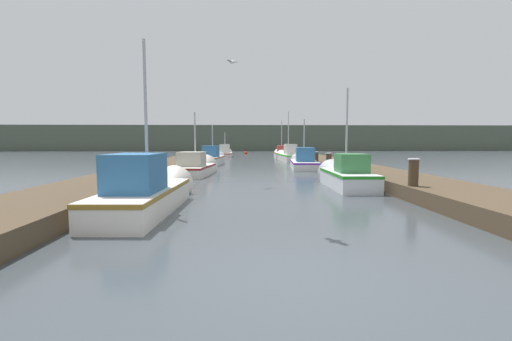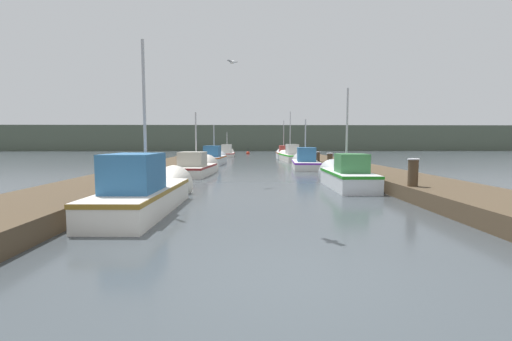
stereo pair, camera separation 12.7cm
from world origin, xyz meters
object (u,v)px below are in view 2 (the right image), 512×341
object	(u,v)px
fishing_boat_6	(283,154)
mooring_piling_1	(330,163)
fishing_boat_0	(149,191)
seagull_lead	(232,62)
fishing_boat_1	(345,176)
fishing_boat_3	(305,162)
fishing_boat_2	(198,167)
fishing_boat_4	(214,158)
channel_buoy	(248,153)
fishing_boat_7	(227,153)
fishing_boat_5	(289,156)
mooring_piling_0	(317,160)
mooring_piling_2	(413,180)

from	to	relation	value
fishing_boat_6	mooring_piling_1	xyz separation A→B (m)	(0.82, -17.85, 0.14)
fishing_boat_0	seagull_lead	world-z (taller)	seagull_lead
fishing_boat_1	fishing_boat_3	bearing A→B (deg)	91.40
fishing_boat_2	mooring_piling_1	size ratio (longest dim) A/B	4.25
fishing_boat_0	fishing_boat_2	bearing A→B (deg)	92.47
fishing_boat_1	fishing_boat_6	size ratio (longest dim) A/B	0.72
fishing_boat_4	mooring_piling_1	xyz separation A→B (m)	(7.39, -7.53, 0.10)
fishing_boat_3	mooring_piling_1	bearing A→B (deg)	-72.36
fishing_boat_6	seagull_lead	bearing A→B (deg)	-98.95
channel_buoy	fishing_boat_7	bearing A→B (deg)	-110.20
fishing_boat_2	fishing_boat_5	size ratio (longest dim) A/B	0.85
fishing_boat_0	fishing_boat_6	xyz separation A→B (m)	(6.65, 28.12, -0.05)
fishing_boat_0	mooring_piling_0	world-z (taller)	fishing_boat_0
mooring_piling_0	fishing_boat_6	bearing A→B (deg)	93.37
fishing_boat_6	fishing_boat_1	bearing A→B (deg)	-87.47
fishing_boat_6	mooring_piling_1	world-z (taller)	fishing_boat_6
mooring_piling_2	seagull_lead	size ratio (longest dim) A/B	2.76
fishing_boat_2	mooring_piling_2	xyz separation A→B (m)	(7.87, -8.68, 0.26)
mooring_piling_2	channel_buoy	distance (m)	38.13
fishing_boat_0	fishing_boat_1	bearing A→B (deg)	35.34
fishing_boat_4	channel_buoy	bearing A→B (deg)	87.34
fishing_boat_4	mooring_piling_1	size ratio (longest dim) A/B	4.10
fishing_boat_2	fishing_boat_4	distance (m)	8.15
fishing_boat_2	mooring_piling_1	bearing A→B (deg)	10.60
seagull_lead	fishing_boat_3	bearing A→B (deg)	-164.61
fishing_boat_1	mooring_piling_1	world-z (taller)	fishing_boat_1
fishing_boat_2	fishing_boat_7	xyz separation A→B (m)	(0.34, 22.28, -0.01)
fishing_boat_7	mooring_piling_0	world-z (taller)	fishing_boat_7
fishing_boat_1	mooring_piling_1	xyz separation A→B (m)	(0.80, 5.90, 0.13)
fishing_boat_0	fishing_boat_5	size ratio (longest dim) A/B	0.95
channel_buoy	fishing_boat_5	bearing A→B (deg)	-76.80
fishing_boat_5	seagull_lead	bearing A→B (deg)	-109.64
fishing_boat_6	mooring_piling_2	distance (m)	27.17
channel_buoy	fishing_boat_3	bearing A→B (deg)	-81.17
seagull_lead	fishing_boat_7	bearing A→B (deg)	-132.28
fishing_boat_6	seagull_lead	distance (m)	23.53
fishing_boat_3	fishing_boat_5	size ratio (longest dim) A/B	0.94
fishing_boat_3	fishing_boat_6	bearing A→B (deg)	94.96
fishing_boat_4	fishing_boat_5	world-z (taller)	fishing_boat_5
mooring_piling_2	channel_buoy	xyz separation A→B (m)	(-5.01, 37.80, -0.53)
fishing_boat_3	fishing_boat_5	bearing A→B (deg)	95.11
fishing_boat_6	mooring_piling_2	size ratio (longest dim) A/B	4.90
fishing_boat_6	mooring_piling_0	bearing A→B (deg)	-84.13
fishing_boat_1	fishing_boat_2	world-z (taller)	fishing_boat_1
fishing_boat_7	fishing_boat_6	bearing A→B (deg)	-31.38
fishing_boat_7	seagull_lead	world-z (taller)	seagull_lead
fishing_boat_4	seagull_lead	distance (m)	13.30
fishing_boat_0	channel_buoy	xyz separation A→B (m)	(2.78, 38.78, -0.36)
fishing_boat_7	mooring_piling_1	distance (m)	22.83
fishing_boat_5	seagull_lead	xyz separation A→B (m)	(-4.55, -16.87, 4.72)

